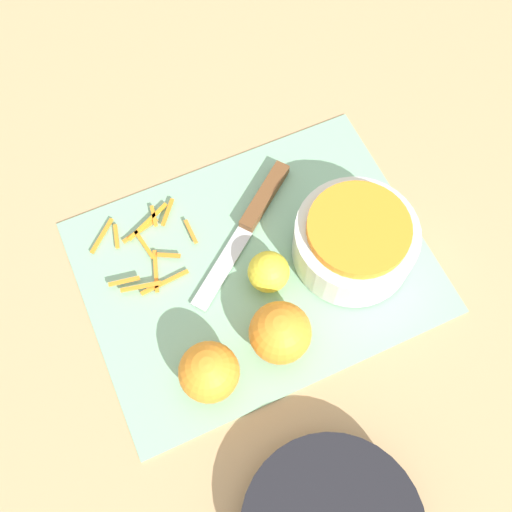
{
  "coord_description": "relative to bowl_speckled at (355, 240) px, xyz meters",
  "views": [
    {
      "loc": [
        0.13,
        0.28,
        0.73
      ],
      "look_at": [
        0.0,
        0.0,
        0.04
      ],
      "focal_mm": 42.0,
      "sensor_mm": 36.0,
      "label": 1
    }
  ],
  "objects": [
    {
      "name": "ground_plane",
      "position": [
        0.12,
        -0.03,
        -0.04
      ],
      "size": [
        4.0,
        4.0,
        0.0
      ],
      "primitive_type": "plane",
      "color": "tan"
    },
    {
      "name": "cutting_board",
      "position": [
        0.12,
        -0.03,
        -0.04
      ],
      "size": [
        0.44,
        0.34,
        0.01
      ],
      "color": "#84B793",
      "rests_on": "ground_plane"
    },
    {
      "name": "bowl_speckled",
      "position": [
        0.0,
        0.0,
        0.0
      ],
      "size": [
        0.16,
        0.16,
        0.08
      ],
      "color": "silver",
      "rests_on": "cutting_board"
    },
    {
      "name": "knife",
      "position": [
        0.09,
        -0.11,
        -0.03
      ],
      "size": [
        0.2,
        0.16,
        0.02
      ],
      "rotation": [
        0.0,
        0.0,
        0.65
      ],
      "color": "brown",
      "rests_on": "cutting_board"
    },
    {
      "name": "orange_left",
      "position": [
        0.23,
        0.08,
        -0.0
      ],
      "size": [
        0.07,
        0.07,
        0.07
      ],
      "color": "orange",
      "rests_on": "cutting_board"
    },
    {
      "name": "orange_right",
      "position": [
        0.14,
        0.07,
        0.0
      ],
      "size": [
        0.08,
        0.08,
        0.08
      ],
      "color": "orange",
      "rests_on": "cutting_board"
    },
    {
      "name": "lemon",
      "position": [
        0.12,
        -0.01,
        -0.01
      ],
      "size": [
        0.05,
        0.05,
        0.05
      ],
      "color": "yellow",
      "rests_on": "cutting_board"
    },
    {
      "name": "peel_pile",
      "position": [
        0.24,
        -0.12,
        -0.03
      ],
      "size": [
        0.14,
        0.13,
        0.01
      ],
      "color": "orange",
      "rests_on": "cutting_board"
    }
  ]
}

